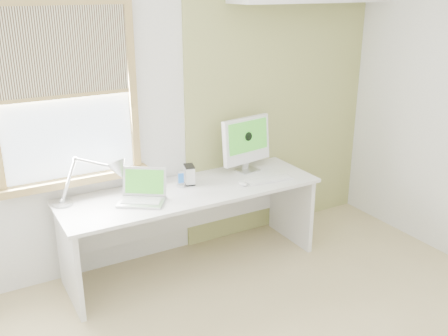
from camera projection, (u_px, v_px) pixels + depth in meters
room at (312, 173)px, 2.95m from camera, size 4.04×3.54×2.64m
accent_wall at (279, 100)px, 4.84m from camera, size 2.00×0.02×2.60m
window at (65, 96)px, 3.81m from camera, size 1.20×0.14×1.42m
desk at (188, 208)px, 4.34m from camera, size 2.20×0.70×0.73m
desk_lamp at (108, 174)px, 4.00m from camera, size 0.65×0.26×0.37m
laptop at (143, 193)px, 3.98m from camera, size 0.45×0.43×0.25m
phone_dock at (181, 183)px, 4.26m from camera, size 0.08×0.08×0.14m
external_drive at (189, 175)px, 4.31m from camera, size 0.11×0.14×0.17m
imac at (246, 141)px, 4.56m from camera, size 0.51×0.20×0.50m
keyboard at (269, 180)px, 4.40m from camera, size 0.43×0.16×0.02m
mouse at (243, 184)px, 4.30m from camera, size 0.07×0.11×0.03m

